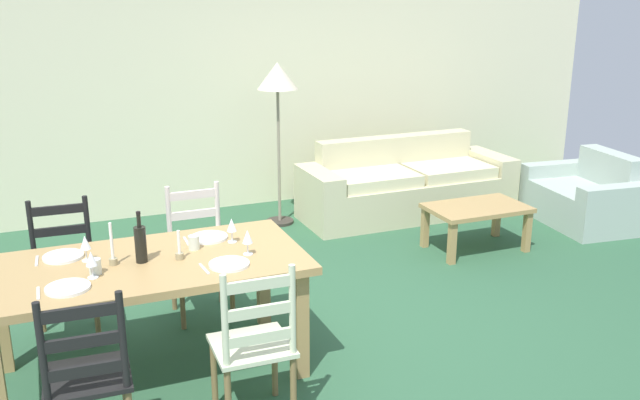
% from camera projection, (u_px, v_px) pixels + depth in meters
% --- Properties ---
extents(ground_plane, '(9.60, 9.60, 0.02)m').
position_uv_depth(ground_plane, '(329.00, 338.00, 4.81)').
color(ground_plane, '#2B5639').
extents(wall_far, '(9.60, 0.16, 2.70)m').
position_uv_depth(wall_far, '(208.00, 84.00, 7.34)').
color(wall_far, beige).
rests_on(wall_far, ground_plane).
extents(dining_table, '(1.90, 0.96, 0.75)m').
position_uv_depth(dining_table, '(146.00, 275.00, 4.17)').
color(dining_table, '#A78450').
rests_on(dining_table, ground_plane).
extents(dining_chair_near_left, '(0.44, 0.42, 0.96)m').
position_uv_depth(dining_chair_near_left, '(87.00, 377.00, 3.41)').
color(dining_chair_near_left, black).
rests_on(dining_chair_near_left, ground_plane).
extents(dining_chair_near_right, '(0.43, 0.41, 0.96)m').
position_uv_depth(dining_chair_near_right, '(254.00, 345.00, 3.72)').
color(dining_chair_near_right, beige).
rests_on(dining_chair_near_right, ground_plane).
extents(dining_chair_far_left, '(0.44, 0.42, 0.96)m').
position_uv_depth(dining_chair_far_left, '(64.00, 271.00, 4.70)').
color(dining_chair_far_left, black).
rests_on(dining_chair_far_left, ground_plane).
extents(dining_chair_far_right, '(0.42, 0.40, 0.96)m').
position_uv_depth(dining_chair_far_right, '(199.00, 252.00, 5.05)').
color(dining_chair_far_right, beige).
rests_on(dining_chair_far_right, ground_plane).
extents(dinner_plate_near_left, '(0.24, 0.24, 0.02)m').
position_uv_depth(dinner_plate_near_left, '(68.00, 288.00, 3.76)').
color(dinner_plate_near_left, white).
rests_on(dinner_plate_near_left, dining_table).
extents(fork_near_left, '(0.02, 0.17, 0.01)m').
position_uv_depth(fork_near_left, '(38.00, 293.00, 3.70)').
color(fork_near_left, silver).
rests_on(fork_near_left, dining_table).
extents(dinner_plate_near_right, '(0.24, 0.24, 0.02)m').
position_uv_depth(dinner_plate_near_right, '(229.00, 264.00, 4.08)').
color(dinner_plate_near_right, white).
rests_on(dinner_plate_near_right, dining_table).
extents(fork_near_right, '(0.03, 0.17, 0.01)m').
position_uv_depth(fork_near_right, '(204.00, 269.00, 4.03)').
color(fork_near_right, silver).
rests_on(fork_near_right, dining_table).
extents(dinner_plate_far_left, '(0.24, 0.24, 0.02)m').
position_uv_depth(dinner_plate_far_left, '(63.00, 256.00, 4.20)').
color(dinner_plate_far_left, white).
rests_on(dinner_plate_far_left, dining_table).
extents(fork_far_left, '(0.02, 0.17, 0.01)m').
position_uv_depth(fork_far_left, '(37.00, 261.00, 4.15)').
color(fork_far_left, silver).
rests_on(fork_far_left, dining_table).
extents(dinner_plate_far_right, '(0.24, 0.24, 0.02)m').
position_uv_depth(dinner_plate_far_right, '(209.00, 237.00, 4.52)').
color(dinner_plate_far_right, white).
rests_on(dinner_plate_far_right, dining_table).
extents(fork_far_right, '(0.02, 0.17, 0.01)m').
position_uv_depth(fork_far_right, '(186.00, 241.00, 4.47)').
color(fork_far_right, silver).
rests_on(fork_far_right, dining_table).
extents(wine_bottle, '(0.07, 0.07, 0.32)m').
position_uv_depth(wine_bottle, '(141.00, 243.00, 4.10)').
color(wine_bottle, black).
rests_on(wine_bottle, dining_table).
extents(wine_glass_near_left, '(0.06, 0.06, 0.16)m').
position_uv_depth(wine_glass_near_left, '(91.00, 260.00, 3.87)').
color(wine_glass_near_left, white).
rests_on(wine_glass_near_left, dining_table).
extents(wine_glass_near_right, '(0.06, 0.06, 0.16)m').
position_uv_depth(wine_glass_near_right, '(247.00, 238.00, 4.22)').
color(wine_glass_near_right, white).
rests_on(wine_glass_near_right, dining_table).
extents(wine_glass_far_left, '(0.06, 0.06, 0.16)m').
position_uv_depth(wine_glass_far_left, '(85.00, 244.00, 4.12)').
color(wine_glass_far_left, white).
rests_on(wine_glass_far_left, dining_table).
extents(wine_glass_far_right, '(0.06, 0.06, 0.16)m').
position_uv_depth(wine_glass_far_right, '(232.00, 226.00, 4.43)').
color(wine_glass_far_right, white).
rests_on(wine_glass_far_right, dining_table).
extents(coffee_cup_primary, '(0.07, 0.07, 0.09)m').
position_uv_depth(coffee_cup_primary, '(194.00, 243.00, 4.33)').
color(coffee_cup_primary, silver).
rests_on(coffee_cup_primary, dining_table).
extents(coffee_cup_secondary, '(0.07, 0.07, 0.09)m').
position_uv_depth(coffee_cup_secondary, '(95.00, 266.00, 3.95)').
color(coffee_cup_secondary, silver).
rests_on(coffee_cup_secondary, dining_table).
extents(candle_tall, '(0.05, 0.05, 0.26)m').
position_uv_depth(candle_tall, '(113.00, 253.00, 4.07)').
color(candle_tall, '#998C66').
rests_on(candle_tall, dining_table).
extents(candle_short, '(0.05, 0.05, 0.18)m').
position_uv_depth(candle_short, '(179.00, 252.00, 4.16)').
color(candle_short, '#998C66').
rests_on(candle_short, dining_table).
extents(couch, '(2.29, 0.82, 0.80)m').
position_uv_depth(couch, '(405.00, 187.00, 7.41)').
color(couch, beige).
rests_on(couch, ground_plane).
extents(coffee_table, '(0.90, 0.56, 0.42)m').
position_uv_depth(coffee_table, '(477.00, 213.00, 6.34)').
color(coffee_table, '#A78450').
rests_on(coffee_table, ground_plane).
extents(armchair_upholstered, '(0.92, 1.24, 0.72)m').
position_uv_depth(armchair_upholstered, '(588.00, 198.00, 7.14)').
color(armchair_upholstered, '#A1B1A6').
rests_on(armchair_upholstered, ground_plane).
extents(standing_lamp, '(0.40, 0.40, 1.64)m').
position_uv_depth(standing_lamp, '(278.00, 86.00, 6.76)').
color(standing_lamp, '#332D28').
rests_on(standing_lamp, ground_plane).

